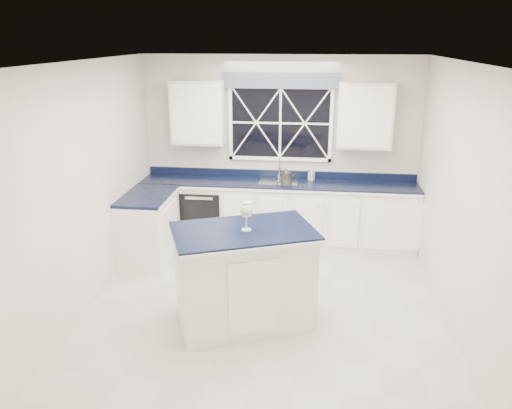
# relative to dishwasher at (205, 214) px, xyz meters

# --- Properties ---
(ground) EXTENTS (4.50, 4.50, 0.00)m
(ground) POSITION_rel_dishwasher_xyz_m (1.10, -1.95, -0.41)
(ground) COLOR #B2B2AD
(ground) RESTS_ON ground
(back_wall) EXTENTS (4.00, 0.10, 2.70)m
(back_wall) POSITION_rel_dishwasher_xyz_m (1.10, 0.30, 0.94)
(back_wall) COLOR silver
(back_wall) RESTS_ON ground
(base_cabinets) EXTENTS (3.99, 1.60, 0.90)m
(base_cabinets) POSITION_rel_dishwasher_xyz_m (0.77, -0.17, 0.04)
(base_cabinets) COLOR white
(base_cabinets) RESTS_ON ground
(countertop) EXTENTS (3.98, 0.64, 0.04)m
(countertop) POSITION_rel_dishwasher_xyz_m (1.10, 0.00, 0.51)
(countertop) COLOR black
(countertop) RESTS_ON base_cabinets
(dishwasher) EXTENTS (0.60, 0.58, 0.82)m
(dishwasher) POSITION_rel_dishwasher_xyz_m (0.00, 0.00, 0.00)
(dishwasher) COLOR black
(dishwasher) RESTS_ON ground
(window) EXTENTS (1.65, 0.09, 1.26)m
(window) POSITION_rel_dishwasher_xyz_m (1.10, 0.25, 1.42)
(window) COLOR black
(window) RESTS_ON ground
(upper_cabinets) EXTENTS (3.10, 0.34, 0.90)m
(upper_cabinets) POSITION_rel_dishwasher_xyz_m (1.10, 0.13, 1.49)
(upper_cabinets) COLOR white
(upper_cabinets) RESTS_ON ground
(faucet) EXTENTS (0.05, 0.20, 0.30)m
(faucet) POSITION_rel_dishwasher_xyz_m (1.10, 0.19, 0.69)
(faucet) COLOR silver
(faucet) RESTS_ON countertop
(island) EXTENTS (1.65, 1.33, 1.07)m
(island) POSITION_rel_dishwasher_xyz_m (0.91, -2.22, 0.13)
(island) COLOR white
(island) RESTS_ON ground
(rug) EXTENTS (1.39, 1.01, 0.02)m
(rug) POSITION_rel_dishwasher_xyz_m (0.91, -0.96, -0.40)
(rug) COLOR #ADAEA9
(rug) RESTS_ON ground
(kettle) EXTENTS (0.26, 0.16, 0.19)m
(kettle) POSITION_rel_dishwasher_xyz_m (1.21, 0.06, 0.62)
(kettle) COLOR #323134
(kettle) RESTS_ON countertop
(wine_glass) EXTENTS (0.13, 0.13, 0.30)m
(wine_glass) POSITION_rel_dishwasher_xyz_m (0.94, -2.23, 0.86)
(wine_glass) COLOR silver
(wine_glass) RESTS_ON island
(soap_bottle) EXTENTS (0.10, 0.10, 0.17)m
(soap_bottle) POSITION_rel_dishwasher_xyz_m (1.57, 0.18, 0.62)
(soap_bottle) COLOR silver
(soap_bottle) RESTS_ON countertop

